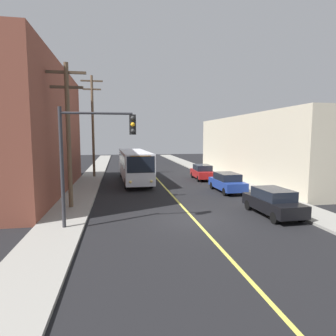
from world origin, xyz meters
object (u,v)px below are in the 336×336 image
Objects in this scene: traffic_signal_left_corner at (93,145)px; parked_car_blue at (227,182)px; parked_car_black at (273,202)px; utility_pole_mid at (93,122)px; city_bus at (134,164)px; parked_car_red at (202,172)px; utility_pole_near at (68,129)px.

parked_car_blue is at bearing 38.40° from traffic_signal_left_corner.
traffic_signal_left_corner reaches higher than parked_car_black.
traffic_signal_left_corner is (1.56, -18.84, -2.00)m from utility_pole_mid.
parked_car_black is (7.43, -14.55, -0.98)m from city_bus.
traffic_signal_left_corner is (-10.25, -0.70, 3.46)m from parked_car_black.
parked_car_blue is at bearing 89.70° from parked_car_black.
utility_pole_mid reaches higher than parked_car_black.
utility_pole_near is (-12.13, -10.98, 4.35)m from parked_car_red.
utility_pole_mid reaches higher than traffic_signal_left_corner.
parked_car_red is (0.00, 14.64, 0.00)m from parked_car_black.
city_bus is 10.35m from parked_car_blue.
parked_car_black is at bearing 3.92° from traffic_signal_left_corner.
parked_car_blue is 0.49× the size of utility_pole_near.
utility_pole_mid is (-11.81, 18.14, 5.47)m from parked_car_black.
parked_car_black is 22.33m from utility_pole_mid.
utility_pole_mid is at bearing 88.76° from utility_pole_near.
utility_pole_mid is (-4.38, 3.59, 4.49)m from city_bus.
traffic_signal_left_corner is at bearing -176.08° from parked_car_black.
traffic_signal_left_corner is at bearing -141.60° from parked_car_blue.
utility_pole_mid is at bearing 123.07° from parked_car_black.
utility_pole_mid reaches higher than utility_pole_near.
traffic_signal_left_corner is (-10.25, -15.35, 3.46)m from parked_car_red.
utility_pole_near is at bearing -91.24° from utility_pole_mid.
utility_pole_mid reaches higher than parked_car_blue.
utility_pole_mid is at bearing 137.95° from parked_car_blue.
utility_pole_near reaches higher than parked_car_red.
parked_car_blue is 13.58m from traffic_signal_left_corner.
parked_car_blue is at bearing 17.31° from utility_pole_near.
parked_car_red is at bearing -16.49° from utility_pole_mid.
utility_pole_mid is at bearing 140.68° from city_bus.
city_bus is 15.71m from traffic_signal_left_corner.
city_bus reaches higher than parked_car_blue.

